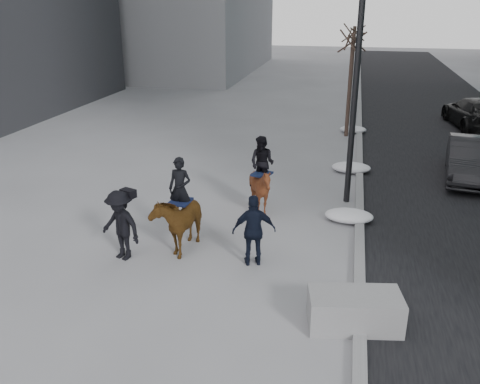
% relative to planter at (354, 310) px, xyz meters
% --- Properties ---
extents(ground, '(120.00, 120.00, 0.00)m').
position_rel_planter_xyz_m(ground, '(-2.88, 1.63, -0.35)').
color(ground, gray).
rests_on(ground, ground).
extents(road, '(8.00, 90.00, 0.01)m').
position_rel_planter_xyz_m(road, '(4.12, 11.63, -0.35)').
color(road, black).
rests_on(road, ground).
extents(curb, '(0.25, 90.00, 0.12)m').
position_rel_planter_xyz_m(curb, '(0.12, 11.63, -0.29)').
color(curb, gray).
rests_on(curb, ground).
extents(planter, '(1.89, 1.17, 0.70)m').
position_rel_planter_xyz_m(planter, '(0.00, 0.00, 0.00)').
color(planter, gray).
rests_on(planter, ground).
extents(car_near, '(2.10, 4.47, 1.42)m').
position_rel_planter_xyz_m(car_near, '(3.86, 9.70, 0.36)').
color(car_near, black).
rests_on(car_near, ground).
extents(car_far, '(2.72, 5.41, 1.51)m').
position_rel_planter_xyz_m(car_far, '(5.61, 17.69, 0.40)').
color(car_far, black).
rests_on(car_far, ground).
extents(tree_near, '(1.20, 1.20, 5.07)m').
position_rel_planter_xyz_m(tree_near, '(-0.48, 14.82, 2.18)').
color(tree_near, '#32231D').
rests_on(tree_near, ground).
extents(tree_far, '(1.20, 1.20, 5.07)m').
position_rel_planter_xyz_m(tree_far, '(-0.48, 20.61, 2.18)').
color(tree_far, '#3C2B23').
rests_on(tree_far, ground).
extents(mounted_left, '(0.99, 1.88, 2.35)m').
position_rel_planter_xyz_m(mounted_left, '(-4.36, 2.48, 0.52)').
color(mounted_left, '#4B2B0F').
rests_on(mounted_left, ground).
extents(mounted_right, '(1.56, 1.66, 2.30)m').
position_rel_planter_xyz_m(mounted_right, '(-2.75, 5.10, 0.57)').
color(mounted_right, '#49190E').
rests_on(mounted_right, ground).
extents(feeder, '(1.11, 0.99, 1.75)m').
position_rel_planter_xyz_m(feeder, '(-2.37, 2.02, 0.53)').
color(feeder, black).
rests_on(feeder, ground).
extents(camera_crew, '(1.29, 1.00, 1.75)m').
position_rel_planter_xyz_m(camera_crew, '(-5.55, 1.62, 0.53)').
color(camera_crew, black).
rests_on(camera_crew, ground).
extents(lamppost, '(0.25, 1.08, 9.09)m').
position_rel_planter_xyz_m(lamppost, '(-0.28, 6.65, 4.64)').
color(lamppost, black).
rests_on(lamppost, ground).
extents(snow_piles, '(1.41, 11.31, 0.36)m').
position_rel_planter_xyz_m(snow_piles, '(-0.18, 9.52, -0.18)').
color(snow_piles, white).
rests_on(snow_piles, ground).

